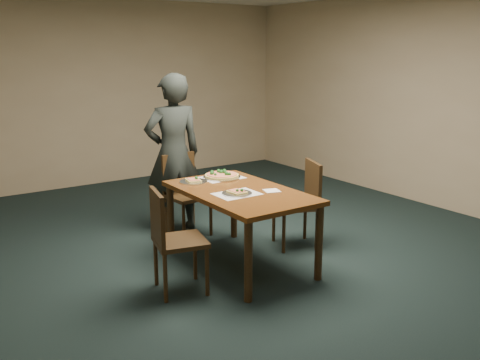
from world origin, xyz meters
TOP-DOWN VIEW (x-y plane):
  - ground at (0.00, 0.00)m, footprint 8.00×8.00m
  - room_shell at (0.00, 0.00)m, footprint 8.00×8.00m
  - dining_table at (-0.29, 0.04)m, footprint 0.90×1.50m
  - chair_far at (-0.28, 1.17)m, footprint 0.45×0.45m
  - chair_left at (-1.11, -0.13)m, footprint 0.51×0.51m
  - chair_right at (0.56, 0.11)m, footprint 0.54×0.54m
  - diner at (-0.32, 1.33)m, footprint 0.71×0.52m
  - placemat_main at (-0.15, 0.57)m, footprint 0.42×0.32m
  - placemat_near at (-0.39, -0.06)m, footprint 0.40×0.30m
  - pizza_pan at (-0.15, 0.57)m, footprint 0.39×0.39m
  - slice_plate_near at (-0.39, -0.06)m, footprint 0.28×0.28m
  - slice_plate_far at (-0.49, 0.57)m, footprint 0.28×0.28m
  - napkin at (-0.06, -0.15)m, footprint 0.17×0.17m

SIDE VIEW (x-z plane):
  - ground at x=0.00m, z-range 0.00..0.00m
  - chair_far at x=-0.28m, z-range 0.06..0.97m
  - chair_left at x=-1.11m, z-range 0.06..0.97m
  - chair_right at x=0.56m, z-range 0.06..0.97m
  - dining_table at x=-0.29m, z-range 0.28..1.03m
  - placemat_main at x=-0.15m, z-range 0.75..0.75m
  - placemat_near at x=-0.39m, z-range 0.75..0.75m
  - napkin at x=-0.06m, z-range 0.75..0.76m
  - slice_plate_far at x=-0.49m, z-range 0.73..0.79m
  - slice_plate_near at x=-0.39m, z-range 0.74..0.79m
  - pizza_pan at x=-0.15m, z-range 0.74..0.81m
  - diner at x=-0.32m, z-range 0.00..1.80m
  - room_shell at x=0.00m, z-range -2.26..5.74m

